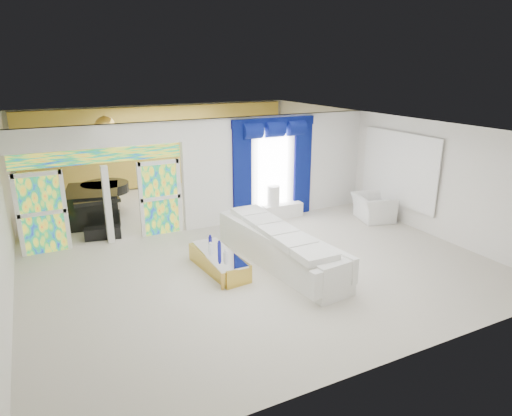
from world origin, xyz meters
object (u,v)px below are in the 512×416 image
white_sofa (279,249)px  coffee_table (219,262)px  armchair (373,208)px  grand_piano (93,205)px  console_table (282,210)px

white_sofa → coffee_table: 1.39m
white_sofa → armchair: (4.00, 1.47, -0.01)m
white_sofa → armchair: white_sofa is taller
grand_piano → armchair: bearing=-15.6°
coffee_table → white_sofa: bearing=-12.5°
coffee_table → grand_piano: size_ratio=0.97×
console_table → armchair: bearing=-32.0°
grand_piano → coffee_table: bearing=-56.9°
white_sofa → console_table: (1.74, 2.88, -0.18)m
armchair → grand_piano: bearing=78.6°
coffee_table → grand_piano: (-1.98, 4.77, 0.27)m
white_sofa → coffee_table: (-1.35, 0.30, -0.18)m
console_table → grand_piano: size_ratio=0.66×
console_table → armchair: size_ratio=1.08×
console_table → grand_piano: bearing=156.6°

